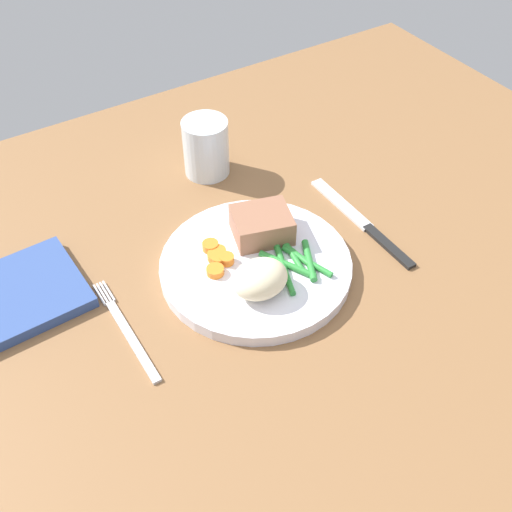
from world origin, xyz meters
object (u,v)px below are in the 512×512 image
(dinner_plate, at_px, (256,266))
(knife, at_px, (363,223))
(water_glass, at_px, (206,151))
(meat_portion, at_px, (262,225))
(fork, at_px, (126,330))
(napkin, at_px, (22,294))

(dinner_plate, relative_size, knife, 1.15)
(dinner_plate, distance_m, water_glass, 0.22)
(knife, xyz_separation_m, water_glass, (-0.12, 0.21, 0.03))
(meat_portion, distance_m, water_glass, 0.17)
(meat_portion, relative_size, knife, 0.35)
(fork, bearing_deg, meat_portion, 14.53)
(dinner_plate, height_order, water_glass, water_glass)
(water_glass, bearing_deg, knife, -60.74)
(meat_portion, relative_size, napkin, 0.51)
(dinner_plate, relative_size, water_glass, 2.82)
(water_glass, relative_size, napkin, 0.60)
(fork, height_order, napkin, napkin)
(water_glass, distance_m, napkin, 0.32)
(dinner_plate, xyz_separation_m, water_glass, (0.05, 0.21, 0.03))
(napkin, bearing_deg, fork, -53.04)
(napkin, bearing_deg, water_glass, 18.37)
(knife, relative_size, water_glass, 2.44)
(dinner_plate, relative_size, fork, 1.43)
(meat_portion, height_order, water_glass, water_glass)
(meat_portion, bearing_deg, fork, -169.11)
(fork, distance_m, napkin, 0.14)
(meat_portion, distance_m, knife, 0.14)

